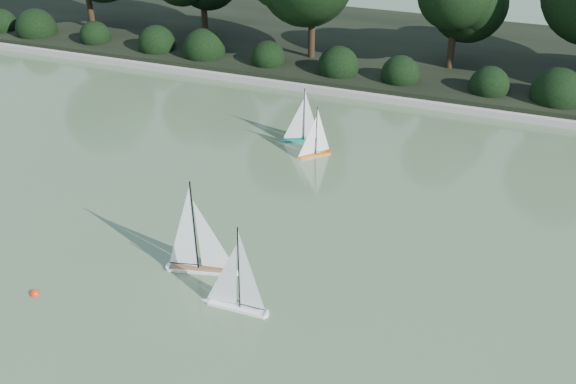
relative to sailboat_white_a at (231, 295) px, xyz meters
The scene contains 9 objects.
ground 0.57m from the sailboat_white_a, ahead, with size 80.00×80.00×0.00m, color #425533.
pond_coping 8.98m from the sailboat_white_a, 86.72° to the left, with size 40.00×0.35×0.18m, color gray.
far_bank 12.97m from the sailboat_white_a, 87.73° to the left, with size 40.00×8.00×0.30m, color black.
shrub_hedge 9.88m from the sailboat_white_a, 87.02° to the left, with size 29.10×1.10×1.10m.
sailboat_white_a is the anchor object (origin of this frame).
sailboat_white_b 1.02m from the sailboat_white_a, 138.45° to the left, with size 1.34×0.50×1.84m.
sailboat_orange 5.26m from the sailboat_white_a, 95.64° to the left, with size 0.73×0.72×1.24m.
sailboat_teal 5.95m from the sailboat_white_a, 100.14° to the left, with size 0.99×0.46×1.38m.
race_buoy 3.16m from the sailboat_white_a, 164.84° to the right, with size 0.15×0.15×0.15m, color red.
Camera 1 is at (2.99, -6.74, 6.48)m, focal length 40.00 mm.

